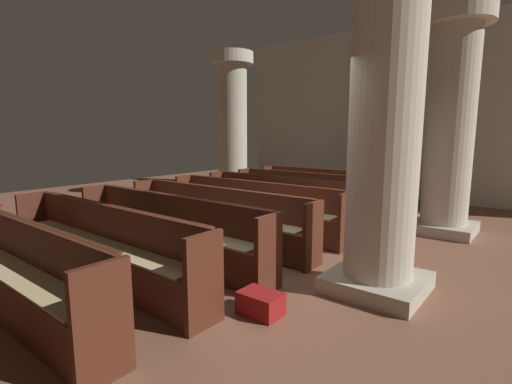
% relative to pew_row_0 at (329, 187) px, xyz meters
% --- Properties ---
extents(ground_plane, '(19.20, 19.20, 0.00)m').
position_rel_pew_row_0_xyz_m(ground_plane, '(1.15, -3.78, -0.47)').
color(ground_plane, brown).
extents(back_wall, '(10.00, 0.16, 4.50)m').
position_rel_pew_row_0_xyz_m(back_wall, '(1.15, 2.30, 1.78)').
color(back_wall, beige).
rests_on(back_wall, ground).
extents(pew_row_0, '(3.60, 0.46, 0.88)m').
position_rel_pew_row_0_xyz_m(pew_row_0, '(0.00, 0.00, 0.00)').
color(pew_row_0, '#562819').
rests_on(pew_row_0, ground).
extents(pew_row_1, '(3.60, 0.46, 0.88)m').
position_rel_pew_row_0_xyz_m(pew_row_1, '(0.00, -0.96, 0.00)').
color(pew_row_1, '#562819').
rests_on(pew_row_1, ground).
extents(pew_row_2, '(3.60, 0.46, 0.88)m').
position_rel_pew_row_0_xyz_m(pew_row_2, '(0.00, -1.91, 0.00)').
color(pew_row_2, '#562819').
rests_on(pew_row_2, ground).
extents(pew_row_3, '(3.60, 0.47, 0.88)m').
position_rel_pew_row_0_xyz_m(pew_row_3, '(0.00, -2.87, 0.00)').
color(pew_row_3, '#562819').
rests_on(pew_row_3, ground).
extents(pew_row_4, '(3.60, 0.46, 0.88)m').
position_rel_pew_row_0_xyz_m(pew_row_4, '(0.00, -3.82, 0.00)').
color(pew_row_4, '#562819').
rests_on(pew_row_4, ground).
extents(pew_row_5, '(3.60, 0.46, 0.88)m').
position_rel_pew_row_0_xyz_m(pew_row_5, '(0.00, -4.78, 0.00)').
color(pew_row_5, '#562819').
rests_on(pew_row_5, ground).
extents(pew_row_6, '(3.60, 0.47, 0.88)m').
position_rel_pew_row_0_xyz_m(pew_row_6, '(0.00, -5.73, 0.00)').
color(pew_row_6, '#562819').
rests_on(pew_row_6, ground).
extents(pew_row_7, '(3.60, 0.46, 0.88)m').
position_rel_pew_row_0_xyz_m(pew_row_7, '(0.00, -6.69, 0.00)').
color(pew_row_7, '#562819').
rests_on(pew_row_7, ground).
extents(pillar_aisle_side, '(1.10, 1.10, 3.78)m').
position_rel_pew_row_0_xyz_m(pillar_aisle_side, '(2.67, -0.85, 1.49)').
color(pillar_aisle_side, '#B6AD9A').
rests_on(pillar_aisle_side, ground).
extents(pillar_far_side, '(1.10, 1.10, 3.78)m').
position_rel_pew_row_0_xyz_m(pillar_far_side, '(-2.62, -0.46, 1.49)').
color(pillar_far_side, '#B6AD9A').
rests_on(pillar_far_side, ground).
extents(pillar_aisle_rear, '(1.07, 1.07, 3.78)m').
position_rel_pew_row_0_xyz_m(pillar_aisle_rear, '(2.67, -3.99, 1.49)').
color(pillar_aisle_rear, '#B6AD9A').
rests_on(pillar_aisle_rear, ground).
extents(lectern, '(0.48, 0.45, 1.08)m').
position_rel_pew_row_0_xyz_m(lectern, '(0.36, 1.37, -0.02)').
color(lectern, '#492215').
rests_on(lectern, ground).
extents(kneeler_box_red, '(0.41, 0.29, 0.22)m').
position_rel_pew_row_0_xyz_m(kneeler_box_red, '(2.00, -5.23, -0.36)').
color(kneeler_box_red, maroon).
rests_on(kneeler_box_red, ground).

